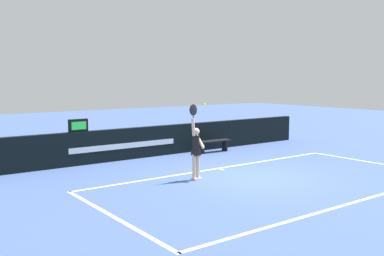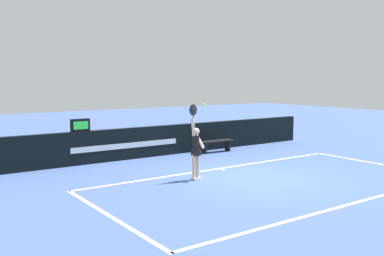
{
  "view_description": "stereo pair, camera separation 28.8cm",
  "coord_description": "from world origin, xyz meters",
  "px_view_note": "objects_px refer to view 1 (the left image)",
  "views": [
    {
      "loc": [
        -9.35,
        -9.45,
        3.03
      ],
      "look_at": [
        -1.63,
        0.98,
        1.56
      ],
      "focal_mm": 40.73,
      "sensor_mm": 36.0,
      "label": 1
    },
    {
      "loc": [
        -9.11,
        -9.61,
        3.03
      ],
      "look_at": [
        -1.63,
        0.98,
        1.56
      ],
      "focal_mm": 40.73,
      "sensor_mm": 36.0,
      "label": 2
    }
  ],
  "objects_px": {
    "tennis_ball": "(204,105)",
    "courtside_bench_near": "(213,143)",
    "tennis_player": "(196,149)",
    "speed_display": "(78,125)"
  },
  "relations": [
    {
      "from": "tennis_ball",
      "to": "courtside_bench_near",
      "type": "distance_m",
      "value": 5.12
    },
    {
      "from": "speed_display",
      "to": "tennis_player",
      "type": "relative_size",
      "value": 0.3
    },
    {
      "from": "courtside_bench_near",
      "to": "tennis_player",
      "type": "bearing_deg",
      "value": -135.28
    },
    {
      "from": "tennis_ball",
      "to": "courtside_bench_near",
      "type": "relative_size",
      "value": 0.04
    },
    {
      "from": "speed_display",
      "to": "tennis_ball",
      "type": "relative_size",
      "value": 9.94
    },
    {
      "from": "speed_display",
      "to": "tennis_player",
      "type": "xyz_separation_m",
      "value": [
        1.96,
        -4.23,
        -0.47
      ]
    },
    {
      "from": "tennis_player",
      "to": "tennis_ball",
      "type": "height_order",
      "value": "tennis_player"
    },
    {
      "from": "speed_display",
      "to": "courtside_bench_near",
      "type": "xyz_separation_m",
      "value": [
        5.55,
        -0.68,
        -1.03
      ]
    },
    {
      "from": "tennis_ball",
      "to": "courtside_bench_near",
      "type": "bearing_deg",
      "value": 47.28
    },
    {
      "from": "speed_display",
      "to": "tennis_ball",
      "type": "xyz_separation_m",
      "value": [
        2.32,
        -4.18,
        0.85
      ]
    }
  ]
}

